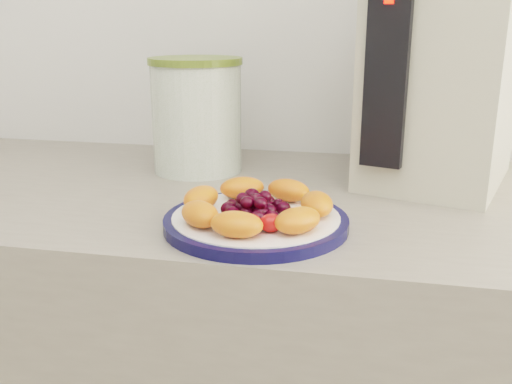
# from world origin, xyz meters

# --- Properties ---
(plate_rim) EXTENTS (0.25, 0.25, 0.01)m
(plate_rim) POSITION_xyz_m (-0.10, 1.03, 0.91)
(plate_rim) COLOR #0C0E38
(plate_rim) RESTS_ON counter
(plate_face) EXTENTS (0.23, 0.23, 0.02)m
(plate_face) POSITION_xyz_m (-0.10, 1.03, 0.91)
(plate_face) COLOR white
(plate_face) RESTS_ON counter
(canister) EXTENTS (0.20, 0.20, 0.19)m
(canister) POSITION_xyz_m (-0.27, 1.31, 1.00)
(canister) COLOR #345F19
(canister) RESTS_ON counter
(canister_lid) EXTENTS (0.21, 0.21, 0.01)m
(canister_lid) POSITION_xyz_m (-0.27, 1.31, 1.10)
(canister_lid) COLOR #5C6F28
(canister_lid) RESTS_ON canister
(appliance_body) EXTENTS (0.29, 0.34, 0.37)m
(appliance_body) POSITION_xyz_m (0.16, 1.33, 1.08)
(appliance_body) COLOR beige
(appliance_body) RESTS_ON counter
(appliance_panel) EXTENTS (0.07, 0.04, 0.27)m
(appliance_panel) POSITION_xyz_m (0.06, 1.20, 1.09)
(appliance_panel) COLOR black
(appliance_panel) RESTS_ON appliance_body
(appliance_led) EXTENTS (0.01, 0.01, 0.01)m
(appliance_led) POSITION_xyz_m (0.06, 1.19, 1.19)
(appliance_led) COLOR #FF0C05
(appliance_led) RESTS_ON appliance_panel
(fruit_plate) EXTENTS (0.21, 0.21, 0.03)m
(fruit_plate) POSITION_xyz_m (-0.10, 1.03, 0.93)
(fruit_plate) COLOR #E7561C
(fruit_plate) RESTS_ON plate_face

